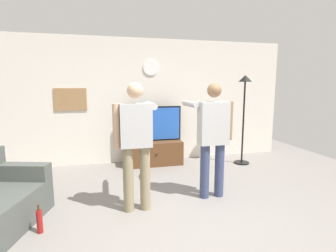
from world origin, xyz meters
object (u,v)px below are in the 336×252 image
(tv_stand, at_px, (154,152))
(person_standing_nearer_lamp, at_px, (136,139))
(framed_picture, at_px, (71,99))
(floor_lamp, at_px, (244,101))
(beverage_bottle, at_px, (40,221))
(person_standing_nearer_couch, at_px, (213,134))
(wall_clock, at_px, (151,68))
(television, at_px, (153,124))

(tv_stand, xyz_separation_m, person_standing_nearer_lamp, (-0.63, -2.01, 0.73))
(tv_stand, relative_size, framed_picture, 1.86)
(floor_lamp, bearing_deg, person_standing_nearer_lamp, -147.71)
(beverage_bottle, bearing_deg, tv_stand, 52.27)
(floor_lamp, bearing_deg, beverage_bottle, -152.78)
(floor_lamp, height_order, person_standing_nearer_couch, floor_lamp)
(beverage_bottle, bearing_deg, floor_lamp, 27.22)
(framed_picture, bearing_deg, person_standing_nearer_lamp, -65.45)
(wall_clock, relative_size, framed_picture, 0.52)
(tv_stand, xyz_separation_m, television, (0.00, 0.05, 0.63))
(television, distance_m, person_standing_nearer_lamp, 2.16)
(television, bearing_deg, wall_clock, 90.00)
(tv_stand, bearing_deg, person_standing_nearer_couch, -73.89)
(wall_clock, distance_m, floor_lamp, 2.13)
(television, height_order, floor_lamp, floor_lamp)
(person_standing_nearer_lamp, relative_size, person_standing_nearer_couch, 1.00)
(person_standing_nearer_couch, bearing_deg, television, 105.74)
(television, height_order, framed_picture, framed_picture)
(floor_lamp, xyz_separation_m, person_standing_nearer_couch, (-1.34, -1.43, -0.38))
(framed_picture, xyz_separation_m, beverage_bottle, (-0.11, -2.62, -1.27))
(television, bearing_deg, person_standing_nearer_lamp, -106.94)
(television, bearing_deg, framed_picture, 171.59)
(wall_clock, relative_size, floor_lamp, 0.17)
(person_standing_nearer_lamp, height_order, beverage_bottle, person_standing_nearer_lamp)
(wall_clock, relative_size, beverage_bottle, 0.97)
(framed_picture, bearing_deg, wall_clock, -0.17)
(person_standing_nearer_lamp, bearing_deg, wall_clock, 74.76)
(person_standing_nearer_lamp, bearing_deg, beverage_bottle, -165.29)
(television, distance_m, framed_picture, 1.78)
(television, relative_size, framed_picture, 1.89)
(beverage_bottle, bearing_deg, wall_clock, 55.48)
(person_standing_nearer_lamp, bearing_deg, person_standing_nearer_couch, 7.51)
(television, bearing_deg, tv_stand, -90.00)
(tv_stand, height_order, beverage_bottle, tv_stand)
(framed_picture, relative_size, beverage_bottle, 1.86)
(person_standing_nearer_couch, relative_size, beverage_bottle, 5.05)
(wall_clock, bearing_deg, beverage_bottle, -124.52)
(television, bearing_deg, beverage_bottle, -127.19)
(wall_clock, xyz_separation_m, beverage_bottle, (-1.80, -2.61, -1.93))
(tv_stand, relative_size, beverage_bottle, 3.45)
(wall_clock, distance_m, beverage_bottle, 3.71)
(person_standing_nearer_lamp, bearing_deg, floor_lamp, 32.29)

